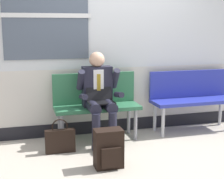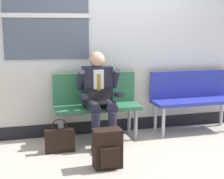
{
  "view_description": "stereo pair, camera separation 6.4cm",
  "coord_description": "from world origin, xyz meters",
  "px_view_note": "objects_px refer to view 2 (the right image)",
  "views": [
    {
      "loc": [
        -1.33,
        -4.11,
        1.58
      ],
      "look_at": [
        -0.16,
        0.04,
        0.75
      ],
      "focal_mm": 52.9,
      "sensor_mm": 36.0,
      "label": 1
    },
    {
      "loc": [
        -1.26,
        -4.12,
        1.58
      ],
      "look_at": [
        -0.16,
        0.04,
        0.75
      ],
      "focal_mm": 52.9,
      "sensor_mm": 36.0,
      "label": 2
    }
  ],
  "objects_px": {
    "bench_empty": "(193,95)",
    "backpack": "(108,149)",
    "handbag": "(60,140)",
    "bench_with_person": "(96,101)",
    "person_seated": "(99,95)"
  },
  "relations": [
    {
      "from": "backpack",
      "to": "bench_with_person",
      "type": "bearing_deg",
      "value": 84.81
    },
    {
      "from": "bench_empty",
      "to": "backpack",
      "type": "distance_m",
      "value": 1.93
    },
    {
      "from": "bench_empty",
      "to": "backpack",
      "type": "height_order",
      "value": "bench_empty"
    },
    {
      "from": "bench_empty",
      "to": "handbag",
      "type": "relative_size",
      "value": 2.94
    },
    {
      "from": "bench_empty",
      "to": "backpack",
      "type": "xyz_separation_m",
      "value": [
        -1.6,
        -1.02,
        -0.32
      ]
    },
    {
      "from": "handbag",
      "to": "bench_with_person",
      "type": "bearing_deg",
      "value": 37.15
    },
    {
      "from": "bench_empty",
      "to": "backpack",
      "type": "bearing_deg",
      "value": -147.38
    },
    {
      "from": "bench_with_person",
      "to": "handbag",
      "type": "bearing_deg",
      "value": -142.85
    },
    {
      "from": "backpack",
      "to": "handbag",
      "type": "relative_size",
      "value": 1.01
    },
    {
      "from": "bench_empty",
      "to": "person_seated",
      "type": "height_order",
      "value": "person_seated"
    },
    {
      "from": "bench_with_person",
      "to": "bench_empty",
      "type": "distance_m",
      "value": 1.51
    },
    {
      "from": "bench_empty",
      "to": "backpack",
      "type": "relative_size",
      "value": 2.92
    },
    {
      "from": "bench_empty",
      "to": "handbag",
      "type": "bearing_deg",
      "value": -168.33
    },
    {
      "from": "bench_with_person",
      "to": "backpack",
      "type": "height_order",
      "value": "bench_with_person"
    },
    {
      "from": "person_seated",
      "to": "backpack",
      "type": "distance_m",
      "value": 0.94
    }
  ]
}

